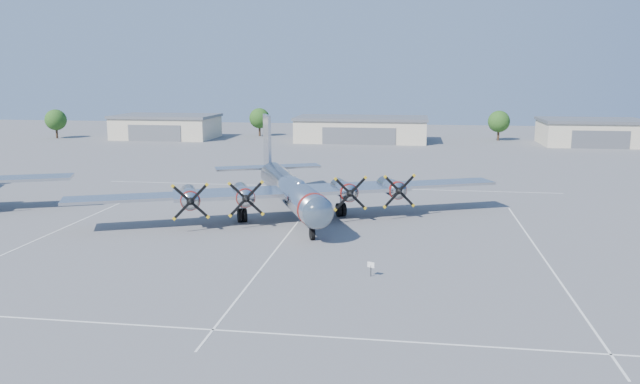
# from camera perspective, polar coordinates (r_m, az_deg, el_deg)

# --- Properties ---
(ground) EXTENTS (260.00, 260.00, 0.00)m
(ground) POSITION_cam_1_polar(r_m,az_deg,el_deg) (57.95, -2.97, -3.94)
(ground) COLOR #545457
(ground) RESTS_ON ground
(parking_lines) EXTENTS (60.00, 50.08, 0.01)m
(parking_lines) POSITION_cam_1_polar(r_m,az_deg,el_deg) (56.29, -3.33, -4.38)
(parking_lines) COLOR silver
(parking_lines) RESTS_ON ground
(hangar_west) EXTENTS (22.60, 14.60, 5.40)m
(hangar_west) POSITION_cam_1_polar(r_m,az_deg,el_deg) (148.46, -13.86, 5.85)
(hangar_west) COLOR #C2B69A
(hangar_west) RESTS_ON ground
(hangar_center) EXTENTS (28.60, 14.60, 5.40)m
(hangar_center) POSITION_cam_1_polar(r_m,az_deg,el_deg) (137.85, 3.82, 5.77)
(hangar_center) COLOR #C2B69A
(hangar_center) RESTS_ON ground
(hangar_east) EXTENTS (20.60, 14.60, 5.40)m
(hangar_east) POSITION_cam_1_polar(r_m,az_deg,el_deg) (142.22, 23.55, 5.06)
(hangar_east) COLOR #C2B69A
(hangar_east) RESTS_ON ground
(tree_far_west) EXTENTS (4.80, 4.80, 6.64)m
(tree_far_west) POSITION_cam_1_polar(r_m,az_deg,el_deg) (156.12, -23.01, 6.09)
(tree_far_west) COLOR #382619
(tree_far_west) RESTS_ON ground
(tree_west) EXTENTS (4.80, 4.80, 6.64)m
(tree_west) POSITION_cam_1_polar(r_m,az_deg,el_deg) (149.74, -5.56, 6.73)
(tree_west) COLOR #382619
(tree_west) RESTS_ON ground
(tree_east) EXTENTS (4.80, 4.80, 6.64)m
(tree_east) POSITION_cam_1_polar(r_m,az_deg,el_deg) (144.51, 16.04, 6.21)
(tree_east) COLOR #382619
(tree_east) RESTS_ON ground
(main_bomber_b29) EXTENTS (52.32, 44.96, 9.74)m
(main_bomber_b29) POSITION_cam_1_polar(r_m,az_deg,el_deg) (66.00, -2.87, -2.11)
(main_bomber_b29) COLOR silver
(main_bomber_b29) RESTS_ON ground
(info_placard) EXTENTS (0.54, 0.27, 1.09)m
(info_placard) POSITION_cam_1_polar(r_m,az_deg,el_deg) (46.28, 4.68, -6.79)
(info_placard) COLOR black
(info_placard) RESTS_ON ground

